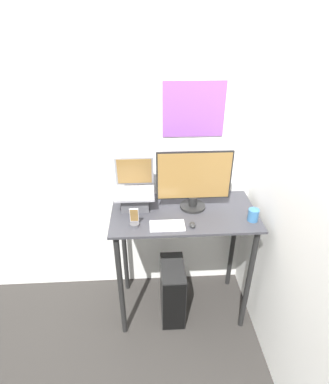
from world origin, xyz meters
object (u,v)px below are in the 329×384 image
(mouse, at_px, (192,225))
(cell_phone, at_px, (134,221))
(keyboard, at_px, (167,226))
(monitor, at_px, (194,182))
(laptop, at_px, (135,195))
(computer_tower, at_px, (172,291))

(mouse, relative_size, cell_phone, 0.47)
(keyboard, bearing_deg, mouse, -3.28)
(monitor, relative_size, keyboard, 2.27)
(laptop, xyz_separation_m, cell_phone, (0.00, -0.26, -0.06))
(computer_tower, bearing_deg, keyboard, -117.46)
(cell_phone, bearing_deg, keyboard, -6.83)
(monitor, bearing_deg, keyboard, -131.44)
(monitor, height_order, computer_tower, monitor)
(laptop, distance_m, monitor, 0.48)
(keyboard, xyz_separation_m, mouse, (0.18, -0.01, 0.01))
(laptop, xyz_separation_m, computer_tower, (0.29, -0.18, -0.89))
(monitor, height_order, keyboard, monitor)
(laptop, bearing_deg, computer_tower, -31.38)
(cell_phone, height_order, computer_tower, cell_phone)
(laptop, distance_m, computer_tower, 0.95)
(monitor, height_order, mouse, monitor)
(laptop, height_order, monitor, monitor)
(monitor, distance_m, mouse, 0.34)
(laptop, distance_m, keyboard, 0.38)
(mouse, bearing_deg, keyboard, 176.72)
(mouse, bearing_deg, monitor, 81.86)
(laptop, height_order, mouse, laptop)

